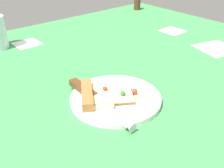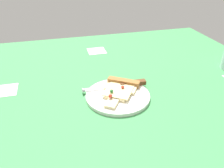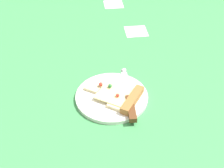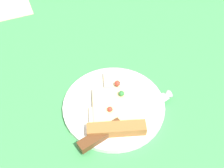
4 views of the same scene
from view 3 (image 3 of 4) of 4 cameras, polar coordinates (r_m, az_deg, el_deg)
ground_plane at (r=97.34cm, az=-3.92°, el=-2.02°), size 149.71×149.71×3.00cm
plate at (r=93.20cm, az=-0.06°, el=-2.46°), size 22.58×22.58×1.23cm
pizza_slice at (r=91.43cm, az=1.38°, el=-2.29°), size 16.16×18.80×2.58cm
knife at (r=91.06cm, az=3.26°, el=-2.74°), size 24.06×2.99×2.45cm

